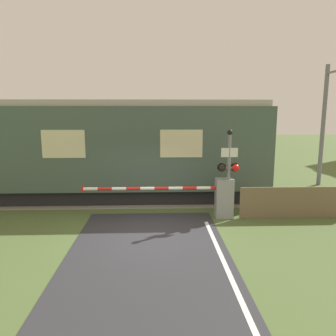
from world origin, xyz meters
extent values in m
plane|color=#4C6033|center=(0.00, 0.00, 0.00)|extent=(80.00, 80.00, 0.00)
cube|color=gray|center=(0.00, 4.21, 0.01)|extent=(36.00, 3.20, 0.03)
cube|color=#595451|center=(0.00, 3.49, 0.08)|extent=(36.00, 0.08, 0.10)
cube|color=#595451|center=(0.00, 4.93, 0.08)|extent=(36.00, 0.08, 0.10)
cube|color=black|center=(-3.21, 4.21, 0.30)|extent=(14.60, 2.43, 0.60)
cube|color=#42564C|center=(-3.21, 4.21, 2.22)|extent=(15.87, 2.85, 3.24)
cube|color=#ADA89E|center=(-3.21, 4.21, 3.96)|extent=(15.55, 2.63, 0.24)
cube|color=beige|center=(1.16, 2.77, 2.47)|extent=(1.59, 0.02, 1.04)
cube|color=beige|center=(-3.21, 2.77, 2.47)|extent=(1.59, 0.02, 1.04)
cube|color=gray|center=(2.57, 1.55, 0.69)|extent=(0.60, 0.44, 1.37)
cylinder|color=gray|center=(2.57, 1.55, 1.05)|extent=(0.16, 0.16, 0.18)
cylinder|color=red|center=(2.32, 1.55, 1.05)|extent=(0.48, 0.11, 0.11)
cylinder|color=white|center=(1.84, 1.55, 1.05)|extent=(0.48, 0.11, 0.11)
cylinder|color=red|center=(1.36, 1.55, 1.05)|extent=(0.48, 0.11, 0.11)
cylinder|color=white|center=(0.87, 1.55, 1.05)|extent=(0.48, 0.11, 0.11)
cylinder|color=red|center=(0.39, 1.55, 1.05)|extent=(0.48, 0.11, 0.11)
cylinder|color=white|center=(-0.09, 1.55, 1.05)|extent=(0.48, 0.11, 0.11)
cylinder|color=red|center=(-0.58, 1.55, 1.05)|extent=(0.48, 0.11, 0.11)
cylinder|color=white|center=(-1.06, 1.55, 1.05)|extent=(0.48, 0.11, 0.11)
cylinder|color=red|center=(-1.54, 1.55, 1.05)|extent=(0.48, 0.11, 0.11)
cylinder|color=white|center=(-2.03, 1.55, 1.05)|extent=(0.48, 0.11, 0.11)
cylinder|color=red|center=(-2.27, 1.55, 1.05)|extent=(0.20, 0.02, 0.20)
cylinder|color=gray|center=(2.66, 1.40, 1.44)|extent=(0.11, 0.11, 2.88)
cube|color=gray|center=(2.66, 1.40, 1.79)|extent=(0.57, 0.07, 0.07)
sphere|color=black|center=(2.44, 1.35, 1.79)|extent=(0.24, 0.24, 0.24)
sphere|color=red|center=(2.89, 1.35, 1.79)|extent=(0.24, 0.24, 0.24)
cylinder|color=black|center=(2.44, 1.46, 1.79)|extent=(0.30, 0.06, 0.30)
cylinder|color=black|center=(2.89, 1.46, 1.79)|extent=(0.30, 0.06, 0.30)
cube|color=white|center=(2.66, 1.36, 2.30)|extent=(0.56, 0.02, 0.30)
sphere|color=black|center=(2.66, 1.40, 2.98)|extent=(0.18, 0.18, 0.18)
cylinder|color=slate|center=(8.35, 6.39, 2.91)|extent=(0.20, 0.20, 5.83)
cube|color=#726047|center=(5.06, 1.37, 0.55)|extent=(3.95, 0.06, 1.10)
camera|label=1|loc=(0.23, -9.39, 3.70)|focal=35.00mm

